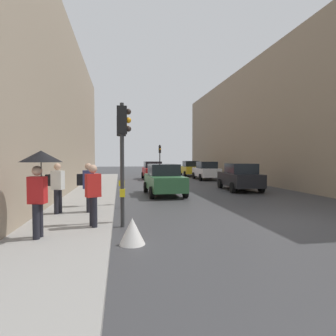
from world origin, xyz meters
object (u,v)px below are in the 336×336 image
Objects in this scene: traffic_light_near_left at (123,142)px; pedestrian_with_black_backpack at (57,185)px; car_red_sedan at (153,170)px; car_white_compact at (206,171)px; traffic_light_far_median at (160,154)px; car_dark_suv at (240,177)px; pedestrian_with_umbrella at (40,170)px; pedestrian_in_red_jacket at (93,193)px; warning_sign_triangle at (132,231)px; traffic_light_near_right at (122,143)px; car_green_estate at (164,180)px; pedestrian_with_grey_backpack at (87,184)px; car_yellow_taxi at (190,168)px.

traffic_light_near_left reaches higher than pedestrian_with_black_backpack.
car_red_sedan is 0.99× the size of car_white_compact.
traffic_light_far_median is 24.14m from traffic_light_near_left.
car_dark_suv is 1.03× the size of car_red_sedan.
car_white_compact is (3.67, -6.22, -1.64)m from traffic_light_far_median.
pedestrian_with_umbrella is 1.67m from pedestrian_in_red_jacket.
car_white_compact reaches higher than warning_sign_triangle.
car_red_sedan is 5.28m from car_white_compact.
traffic_light_near_left is at bearing 29.02° from pedestrian_in_red_jacket.
traffic_light_near_right is at bearing 66.85° from pedestrian_with_umbrella.
pedestrian_with_black_backpack reaches higher than car_dark_suv.
warning_sign_triangle is at bearing -112.54° from car_white_compact.
car_green_estate is 9.67m from pedestrian_with_umbrella.
car_dark_suv is 2.45× the size of pedestrian_in_red_jacket.
car_white_compact is 6.54× the size of warning_sign_triangle.
car_dark_suv is 2.45× the size of pedestrian_with_grey_backpack.
car_white_compact is at bearing 61.64° from pedestrian_with_umbrella.
car_red_sedan is at bearing 86.39° from car_green_estate.
pedestrian_with_umbrella is at bearing -144.50° from traffic_light_near_left.
pedestrian_with_grey_backpack is (-1.27, 1.79, -1.45)m from traffic_light_near_left.
pedestrian_with_black_backpack is 2.72× the size of warning_sign_triangle.
traffic_light_near_left is at bearing -132.02° from car_dark_suv.
pedestrian_with_black_backpack is (-2.29, 1.68, -1.45)m from traffic_light_near_left.
pedestrian_with_umbrella is at bearing -104.17° from car_red_sedan.
car_dark_suv is at bearing 36.87° from pedestrian_with_grey_backpack.
car_green_estate is 6.47m from pedestrian_with_grey_backpack.
car_white_compact is (8.21, 14.23, -1.86)m from traffic_light_near_right.
car_green_estate is 9.21m from warning_sign_triangle.
traffic_light_near_right is at bearing 34.56° from pedestrian_with_black_backpack.
pedestrian_in_red_jacket is at bearing -56.20° from pedestrian_with_black_backpack.
car_green_estate is at bearing -165.78° from car_dark_suv.
car_yellow_taxi is at bearing 70.73° from traffic_light_near_left.
traffic_light_far_median reaches higher than pedestrian_in_red_jacket.
car_yellow_taxi is at bearing 69.25° from pedestrian_in_red_jacket.
car_dark_suv is (7.60, 8.44, -1.74)m from traffic_light_near_left.
warning_sign_triangle is (2.21, -0.37, -1.52)m from pedestrian_with_umbrella.
car_red_sedan is (-4.46, 10.55, 0.00)m from car_dark_suv.
pedestrian_with_grey_backpack is 2.72× the size of warning_sign_triangle.
pedestrian_with_black_backpack is at bearing -123.58° from car_white_compact.
pedestrian_with_umbrella is 2.70m from warning_sign_triangle.
car_yellow_taxi is 23.68m from pedestrian_with_black_backpack.
car_white_compact is 18.34m from pedestrian_with_grey_backpack.
pedestrian_in_red_jacket is at bearing -113.15° from car_green_estate.
traffic_light_far_median is 5.62× the size of warning_sign_triangle.
car_white_compact is 2.40× the size of pedestrian_with_grey_backpack.
pedestrian_with_black_backpack reaches higher than warning_sign_triangle.
pedestrian_in_red_jacket is (-9.05, -17.96, 0.25)m from car_white_compact.
car_green_estate is at bearing 55.52° from pedestrian_with_grey_backpack.
warning_sign_triangle is (-7.84, -24.79, -0.55)m from car_yellow_taxi.
traffic_light_near_right is 0.94× the size of car_green_estate.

